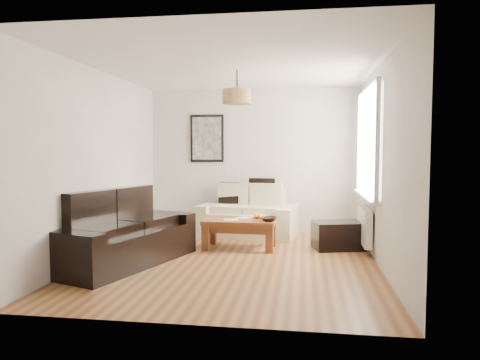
# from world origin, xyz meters

# --- Properties ---
(floor) EXTENTS (4.50, 4.50, 0.00)m
(floor) POSITION_xyz_m (0.00, 0.00, 0.00)
(floor) COLOR brown
(floor) RESTS_ON ground
(ceiling) EXTENTS (3.80, 4.50, 0.00)m
(ceiling) POSITION_xyz_m (0.00, 0.00, 2.60)
(ceiling) COLOR white
(ceiling) RESTS_ON floor
(wall_back) EXTENTS (3.80, 0.04, 2.60)m
(wall_back) POSITION_xyz_m (0.00, 2.25, 1.30)
(wall_back) COLOR silver
(wall_back) RESTS_ON floor
(wall_front) EXTENTS (3.80, 0.04, 2.60)m
(wall_front) POSITION_xyz_m (0.00, -2.25, 1.30)
(wall_front) COLOR silver
(wall_front) RESTS_ON floor
(wall_left) EXTENTS (0.04, 4.50, 2.60)m
(wall_left) POSITION_xyz_m (-1.90, 0.00, 1.30)
(wall_left) COLOR silver
(wall_left) RESTS_ON floor
(wall_right) EXTENTS (0.04, 4.50, 2.60)m
(wall_right) POSITION_xyz_m (1.90, 0.00, 1.30)
(wall_right) COLOR silver
(wall_right) RESTS_ON floor
(window_bay) EXTENTS (0.14, 1.90, 1.60)m
(window_bay) POSITION_xyz_m (1.86, 0.80, 1.60)
(window_bay) COLOR white
(window_bay) RESTS_ON wall_right
(radiator) EXTENTS (0.10, 0.90, 0.52)m
(radiator) POSITION_xyz_m (1.82, 0.80, 0.38)
(radiator) COLOR white
(radiator) RESTS_ON wall_right
(poster) EXTENTS (0.62, 0.04, 0.87)m
(poster) POSITION_xyz_m (-0.85, 2.22, 1.70)
(poster) COLOR black
(poster) RESTS_ON wall_back
(pendant_shade) EXTENTS (0.40, 0.40, 0.20)m
(pendant_shade) POSITION_xyz_m (0.00, 0.30, 2.23)
(pendant_shade) COLOR tan
(pendant_shade) RESTS_ON ceiling
(loveseat_cream) EXTENTS (1.80, 1.17, 0.83)m
(loveseat_cream) POSITION_xyz_m (-0.04, 1.78, 0.42)
(loveseat_cream) COLOR beige
(loveseat_cream) RESTS_ON floor
(sofa_leather) EXTENTS (1.59, 2.25, 0.88)m
(sofa_leather) POSITION_xyz_m (-1.43, -0.36, 0.44)
(sofa_leather) COLOR black
(sofa_leather) RESTS_ON floor
(coffee_table) EXTENTS (1.10, 0.62, 0.44)m
(coffee_table) POSITION_xyz_m (-0.02, 0.74, 0.22)
(coffee_table) COLOR brown
(coffee_table) RESTS_ON floor
(ottoman) EXTENTS (0.82, 0.63, 0.41)m
(ottoman) POSITION_xyz_m (1.45, 0.90, 0.21)
(ottoman) COLOR black
(ottoman) RESTS_ON floor
(cushion_left) EXTENTS (0.39, 0.18, 0.38)m
(cushion_left) POSITION_xyz_m (-0.38, 1.98, 0.71)
(cushion_left) COLOR black
(cushion_left) RESTS_ON loveseat_cream
(cushion_right) EXTENTS (0.47, 0.18, 0.45)m
(cushion_right) POSITION_xyz_m (0.19, 1.98, 0.75)
(cushion_right) COLOR black
(cushion_right) RESTS_ON loveseat_cream
(fruit_bowl) EXTENTS (0.30, 0.30, 0.06)m
(fruit_bowl) POSITION_xyz_m (0.42, 0.62, 0.47)
(fruit_bowl) COLOR black
(fruit_bowl) RESTS_ON coffee_table
(orange_a) EXTENTS (0.09, 0.09, 0.08)m
(orange_a) POSITION_xyz_m (0.28, 0.81, 0.48)
(orange_a) COLOR orange
(orange_a) RESTS_ON fruit_bowl
(orange_b) EXTENTS (0.09, 0.09, 0.08)m
(orange_b) POSITION_xyz_m (0.32, 0.83, 0.48)
(orange_b) COLOR #DC5612
(orange_b) RESTS_ON fruit_bowl
(orange_c) EXTENTS (0.11, 0.11, 0.09)m
(orange_c) POSITION_xyz_m (0.22, 0.83, 0.48)
(orange_c) COLOR orange
(orange_c) RESTS_ON fruit_bowl
(papers) EXTENTS (0.25, 0.20, 0.01)m
(papers) POSITION_xyz_m (-0.14, 0.66, 0.45)
(papers) COLOR white
(papers) RESTS_ON coffee_table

